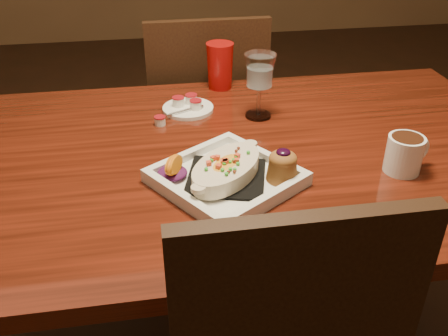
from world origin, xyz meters
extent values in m
cube|color=maroon|center=(0.00, 0.00, 0.73)|extent=(1.50, 0.90, 0.04)
cylinder|color=black|center=(-0.67, 0.37, 0.35)|extent=(0.07, 0.07, 0.71)
cylinder|color=black|center=(0.67, 0.37, 0.35)|extent=(0.07, 0.07, 0.71)
cube|color=black|center=(0.00, -0.51, 0.70)|extent=(0.40, 0.03, 0.46)
cube|color=black|center=(0.00, 0.70, 0.45)|extent=(0.42, 0.42, 0.04)
cylinder|color=black|center=(0.17, 0.87, 0.23)|extent=(0.04, 0.04, 0.45)
cylinder|color=black|center=(-0.17, 0.87, 0.23)|extent=(0.04, 0.04, 0.45)
cylinder|color=black|center=(0.17, 0.53, 0.23)|extent=(0.04, 0.04, 0.45)
cylinder|color=black|center=(-0.17, 0.53, 0.23)|extent=(0.04, 0.04, 0.45)
cube|color=black|center=(0.00, 0.51, 0.70)|extent=(0.40, 0.03, 0.46)
cube|color=white|center=(-0.05, -0.14, 0.76)|extent=(0.36, 0.36, 0.01)
cube|color=black|center=(-0.05, -0.14, 0.77)|extent=(0.20, 0.20, 0.01)
ellipsoid|color=#FFAF30|center=(-0.05, -0.14, 0.79)|extent=(0.18, 0.19, 0.03)
ellipsoid|color=#53124C|center=(-0.16, -0.11, 0.77)|extent=(0.07, 0.07, 0.02)
cone|color=#965026|center=(0.07, -0.16, 0.79)|extent=(0.07, 0.07, 0.05)
ellipsoid|color=#965026|center=(0.07, -0.16, 0.81)|extent=(0.06, 0.06, 0.03)
ellipsoid|color=black|center=(0.07, -0.16, 0.83)|extent=(0.03, 0.03, 0.01)
cylinder|color=white|center=(0.34, -0.15, 0.79)|extent=(0.08, 0.08, 0.08)
cylinder|color=#32180D|center=(0.34, -0.15, 0.83)|extent=(0.07, 0.07, 0.02)
torus|color=white|center=(0.38, -0.14, 0.79)|extent=(0.06, 0.03, 0.06)
cylinder|color=silver|center=(0.09, 0.18, 0.75)|extent=(0.07, 0.07, 0.01)
cylinder|color=silver|center=(0.09, 0.18, 0.79)|extent=(0.01, 0.01, 0.08)
cone|color=silver|center=(0.09, 0.18, 0.88)|extent=(0.08, 0.08, 0.09)
cylinder|color=white|center=(-0.09, 0.25, 0.76)|extent=(0.14, 0.14, 0.01)
cylinder|color=white|center=(-0.12, 0.26, 0.77)|extent=(0.03, 0.03, 0.02)
cylinder|color=red|center=(-0.12, 0.26, 0.79)|extent=(0.03, 0.03, 0.00)
cylinder|color=white|center=(-0.08, 0.27, 0.77)|extent=(0.03, 0.03, 0.02)
cylinder|color=red|center=(-0.08, 0.27, 0.79)|extent=(0.03, 0.03, 0.00)
cylinder|color=white|center=(-0.07, 0.23, 0.77)|extent=(0.03, 0.03, 0.02)
cylinder|color=red|center=(-0.07, 0.23, 0.79)|extent=(0.03, 0.03, 0.00)
cylinder|color=white|center=(-0.18, 0.17, 0.76)|extent=(0.03, 0.03, 0.02)
cylinder|color=red|center=(-0.18, 0.17, 0.77)|extent=(0.03, 0.03, 0.00)
cone|color=#AF0D0C|center=(0.02, 0.40, 0.82)|extent=(0.08, 0.08, 0.14)
camera|label=1|loc=(-0.20, -1.03, 1.33)|focal=40.00mm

